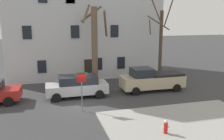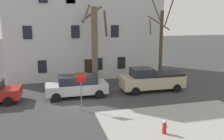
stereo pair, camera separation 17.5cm
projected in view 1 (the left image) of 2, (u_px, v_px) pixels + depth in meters
ground_plane at (82, 106)px, 17.59m from camera, size 120.00×120.00×0.00m
sidewalk_slab at (199, 134)px, 13.14m from camera, size 9.37×8.76×0.12m
building_main at (82, 18)px, 27.02m from camera, size 16.05×7.91×11.89m
tree_bare_near at (95, 44)px, 22.08m from camera, size 2.50×2.48×7.28m
tree_bare_mid at (160, 42)px, 23.55m from camera, size 2.35×2.93×8.12m
car_silver_wagon at (77, 86)px, 19.39m from camera, size 4.78×2.08×1.70m
pickup_truck_beige at (152, 79)px, 21.06m from camera, size 5.39×2.17×1.99m
fire_hydrant at (166, 126)px, 13.06m from camera, size 0.42×0.22×0.75m
street_sign_pole at (82, 84)px, 16.17m from camera, size 0.76×0.07×2.65m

